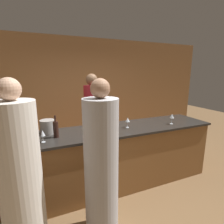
# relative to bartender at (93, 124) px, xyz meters

# --- Properties ---
(ground_plane) EXTENTS (14.00, 14.00, 0.00)m
(ground_plane) POSITION_rel_bartender_xyz_m (0.20, -0.81, -0.87)
(ground_plane) COLOR brown
(back_wall) EXTENTS (8.00, 0.06, 2.80)m
(back_wall) POSITION_rel_bartender_xyz_m (0.20, 1.65, 0.53)
(back_wall) COLOR olive
(back_wall) RESTS_ON ground_plane
(bar_counter) EXTENTS (3.24, 0.75, 0.99)m
(bar_counter) POSITION_rel_bartender_xyz_m (0.20, -0.81, -0.37)
(bar_counter) COLOR brown
(bar_counter) RESTS_ON ground_plane
(bartender) EXTENTS (0.32, 0.32, 1.85)m
(bartender) POSITION_rel_bartender_xyz_m (0.00, 0.00, 0.00)
(bartender) COLOR maroon
(bartender) RESTS_ON ground_plane
(guest_0) EXTENTS (0.39, 0.39, 1.83)m
(guest_0) POSITION_rel_bartender_xyz_m (-1.17, -1.57, -0.03)
(guest_0) COLOR silver
(guest_0) RESTS_ON ground_plane
(guest_1) EXTENTS (0.38, 0.38, 1.81)m
(guest_1) POSITION_rel_bartender_xyz_m (-0.37, -1.58, -0.03)
(guest_1) COLOR #B2B2B7
(guest_1) RESTS_ON ground_plane
(wine_bottle_0) EXTENTS (0.07, 0.07, 0.29)m
(wine_bottle_0) POSITION_rel_bartender_xyz_m (-1.26, -0.51, 0.24)
(wine_bottle_0) COLOR black
(wine_bottle_0) RESTS_ON bar_counter
(wine_bottle_1) EXTENTS (0.07, 0.07, 0.31)m
(wine_bottle_1) POSITION_rel_bartender_xyz_m (-0.77, -0.85, 0.24)
(wine_bottle_1) COLOR black
(wine_bottle_1) RESTS_ON bar_counter
(ice_bucket) EXTENTS (0.21, 0.21, 0.20)m
(ice_bucket) POSITION_rel_bartender_xyz_m (-0.87, -0.65, 0.23)
(ice_bucket) COLOR #9E9993
(ice_bucket) RESTS_ON bar_counter
(wine_glass_0) EXTENTS (0.08, 0.08, 0.17)m
(wine_glass_0) POSITION_rel_bartender_xyz_m (0.03, -0.83, 0.25)
(wine_glass_0) COLOR silver
(wine_glass_0) RESTS_ON bar_counter
(wine_glass_1) EXTENTS (0.07, 0.07, 0.16)m
(wine_glass_1) POSITION_rel_bartender_xyz_m (0.33, -0.85, 0.25)
(wine_glass_1) COLOR silver
(wine_glass_1) RESTS_ON bar_counter
(wine_glass_2) EXTENTS (0.06, 0.06, 0.15)m
(wine_glass_2) POSITION_rel_bartender_xyz_m (-0.10, -1.08, 0.24)
(wine_glass_2) COLOR silver
(wine_glass_2) RESTS_ON bar_counter
(wine_glass_3) EXTENTS (0.07, 0.07, 0.18)m
(wine_glass_3) POSITION_rel_bartender_xyz_m (1.14, -0.96, 0.26)
(wine_glass_3) COLOR silver
(wine_glass_3) RESTS_ON bar_counter
(wine_glass_4) EXTENTS (0.06, 0.06, 0.16)m
(wine_glass_4) POSITION_rel_bartender_xyz_m (-0.94, -0.97, 0.24)
(wine_glass_4) COLOR silver
(wine_glass_4) RESTS_ON bar_counter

